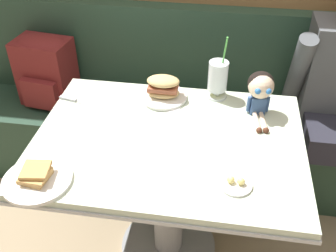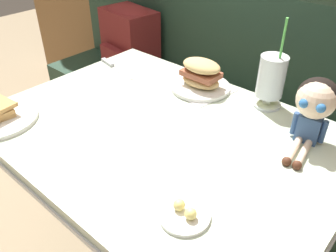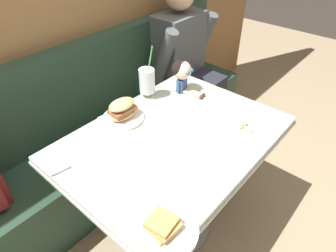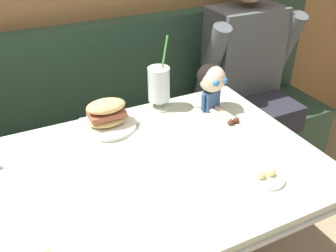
% 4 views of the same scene
% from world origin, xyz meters
% --- Properties ---
extents(booth_bench, '(2.60, 0.48, 1.00)m').
position_xyz_m(booth_bench, '(0.00, 0.81, 0.33)').
color(booth_bench, '#233D2D').
rests_on(booth_bench, ground).
extents(diner_table, '(1.11, 0.81, 0.74)m').
position_xyz_m(diner_table, '(0.00, 0.18, 0.54)').
color(diner_table, beige).
rests_on(diner_table, ground).
extents(toast_plate, '(0.25, 0.25, 0.06)m').
position_xyz_m(toast_plate, '(-0.43, -0.13, 0.76)').
color(toast_plate, white).
rests_on(toast_plate, diner_table).
extents(milkshake_glass, '(0.10, 0.10, 0.31)m').
position_xyz_m(milkshake_glass, '(0.18, 0.53, 0.84)').
color(milkshake_glass, silver).
rests_on(milkshake_glass, diner_table).
extents(sandwich_plate, '(0.23, 0.23, 0.12)m').
position_xyz_m(sandwich_plate, '(-0.07, 0.47, 0.79)').
color(sandwich_plate, white).
rests_on(sandwich_plate, diner_table).
extents(butter_saucer, '(0.12, 0.12, 0.04)m').
position_xyz_m(butter_saucer, '(0.28, -0.05, 0.75)').
color(butter_saucer, white).
rests_on(butter_saucer, diner_table).
extents(butter_knife, '(0.23, 0.07, 0.01)m').
position_xyz_m(butter_knife, '(-0.47, 0.38, 0.74)').
color(butter_knife, silver).
rests_on(butter_knife, diner_table).
extents(seated_doll, '(0.13, 0.23, 0.20)m').
position_xyz_m(seated_doll, '(0.36, 0.42, 0.87)').
color(seated_doll, '#385689').
rests_on(seated_doll, diner_table).
extents(backpack, '(0.32, 0.28, 0.41)m').
position_xyz_m(backpack, '(-0.80, 0.78, 0.66)').
color(backpack, maroon).
rests_on(backpack, booth_bench).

